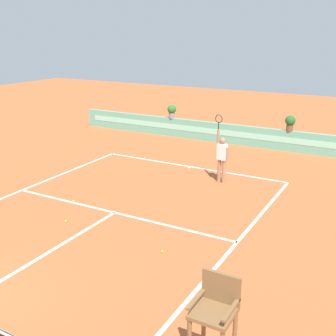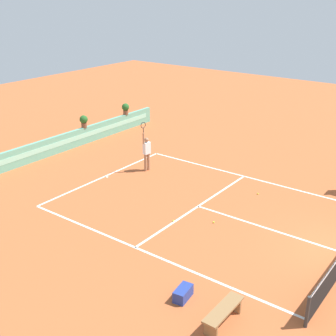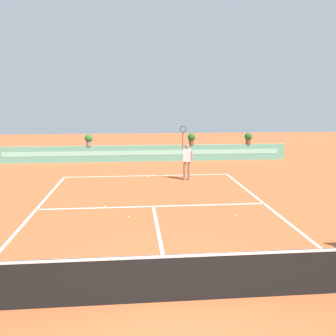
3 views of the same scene
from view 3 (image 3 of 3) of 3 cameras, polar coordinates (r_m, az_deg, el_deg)
name	(u,v)px [view 3 (image 3 of 3)]	position (r m, az deg, el deg)	size (l,w,h in m)	color
ground_plane	(154,210)	(13.00, -2.20, -6.45)	(60.00, 60.00, 0.00)	#B2562D
court_lines	(153,204)	(13.69, -2.37, -5.56)	(8.32, 11.94, 0.01)	white
net	(172,276)	(7.24, 0.64, -16.40)	(8.92, 0.10, 1.00)	#333333
back_wall_barrier	(144,153)	(23.05, -3.70, 2.27)	(18.00, 0.21, 1.00)	#60A88E
tennis_player	(187,158)	(17.54, 2.94, 1.50)	(0.61, 0.27, 2.58)	#9E7051
tennis_ball_near_baseline	(129,217)	(12.12, -6.10, -7.61)	(0.07, 0.07, 0.07)	#CCE033
tennis_ball_mid_court	(105,206)	(13.44, -9.73, -5.87)	(0.07, 0.07, 0.07)	#CCE033
tennis_ball_by_sideline	(235,216)	(12.38, 10.34, -7.33)	(0.07, 0.07, 0.07)	#CCE033
potted_plant_left	(89,139)	(23.09, -12.15, 4.35)	(0.48, 0.48, 0.72)	gray
potted_plant_right	(191,138)	(23.22, 3.63, 4.60)	(0.48, 0.48, 0.72)	brown
potted_plant_far_right	(248,138)	(24.07, 12.30, 4.59)	(0.48, 0.48, 0.72)	brown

